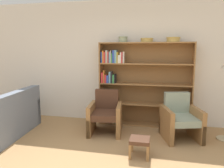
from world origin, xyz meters
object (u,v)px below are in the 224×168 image
object	(u,v)px
bowl_olive	(147,40)
armchair_cushioned	(180,119)
bowl_terracotta	(123,39)
armchair_leather	(106,114)
bowl_slate	(173,39)
bookshelf	(137,84)
couch	(5,120)
footstool	(140,142)

from	to	relation	value
bowl_olive	armchair_cushioned	xyz separation A→B (m)	(0.69, -0.60, -1.49)
bowl_olive	bowl_terracotta	bearing A→B (deg)	180.00
bowl_olive	armchair_leather	distance (m)	1.77
bowl_terracotta	armchair_cushioned	xyz separation A→B (m)	(1.20, -0.60, -1.51)
armchair_leather	armchair_cushioned	world-z (taller)	same
bowl_slate	bowl_olive	bearing A→B (deg)	180.00
bowl_terracotta	bowl_olive	bearing A→B (deg)	-0.00
bookshelf	bowl_slate	xyz separation A→B (m)	(0.74, -0.02, 0.96)
bowl_olive	bookshelf	bearing A→B (deg)	173.91
bowl_terracotta	armchair_leather	world-z (taller)	bowl_terracotta
armchair_cushioned	bookshelf	bearing A→B (deg)	-50.36
bowl_slate	armchair_cushioned	bearing A→B (deg)	-75.39
bowl_olive	armchair_cushioned	world-z (taller)	bowl_olive
bookshelf	armchair_leather	xyz separation A→B (m)	(-0.55, -0.62, -0.54)
bowl_olive	bowl_slate	xyz separation A→B (m)	(0.54, 0.00, 0.01)
couch	armchair_leather	bearing A→B (deg)	-77.09
couch	footstool	size ratio (longest dim) A/B	5.38
bowl_slate	footstool	bearing A→B (deg)	-109.37
bowl_terracotta	footstool	distance (m)	2.28
bowl_olive	armchair_leather	xyz separation A→B (m)	(-0.76, -0.60, -1.49)
bowl_olive	armchair_leather	world-z (taller)	bowl_olive
bowl_slate	armchair_cushioned	distance (m)	1.62
footstool	bowl_olive	bearing A→B (deg)	90.51
bookshelf	couch	size ratio (longest dim) A/B	1.21
bowl_terracotta	bookshelf	bearing A→B (deg)	4.01
bookshelf	bowl_terracotta	distance (m)	1.02
bowl_olive	couch	size ratio (longest dim) A/B	0.16
bowl_slate	armchair_leather	bearing A→B (deg)	-155.23
bowl_terracotta	bowl_olive	distance (m)	0.51
bookshelf	footstool	distance (m)	1.67
bowl_terracotta	bowl_slate	world-z (taller)	bowl_terracotta
armchair_leather	armchair_cushioned	size ratio (longest dim) A/B	1.00
bowl_olive	armchair_leather	bearing A→B (deg)	-141.73
armchair_leather	armchair_cushioned	bearing A→B (deg)	173.27
bowl_terracotta	footstool	bearing A→B (deg)	-70.65
bookshelf	bowl_olive	distance (m)	0.97
armchair_cushioned	bowl_slate	bearing A→B (deg)	-91.04
bowl_olive	footstool	world-z (taller)	bowl_olive
bookshelf	armchair_cushioned	size ratio (longest dim) A/B	2.37
bowl_olive	armchair_cushioned	distance (m)	1.75
couch	armchair_cushioned	bearing A→B (deg)	-84.63
couch	armchair_cushioned	distance (m)	3.37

